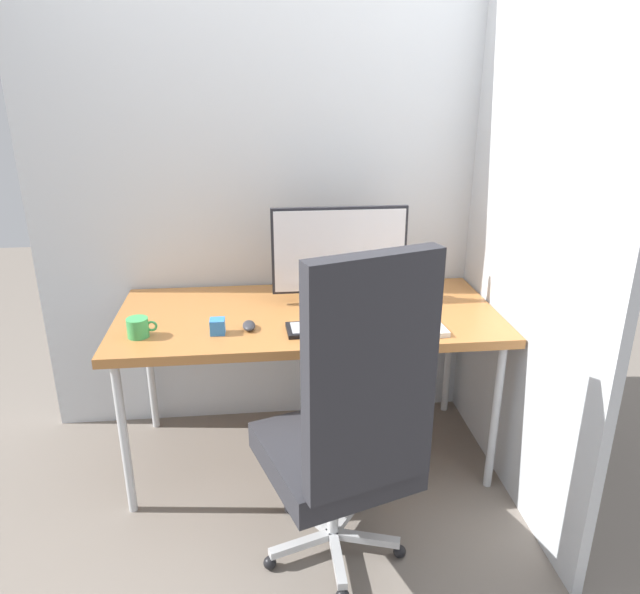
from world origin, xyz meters
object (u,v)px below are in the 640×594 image
at_px(mouse, 249,326).
at_px(notebook, 428,326).
at_px(office_chair, 349,427).
at_px(pen_holder, 426,289).
at_px(desk_clamp_accessory, 218,326).
at_px(monitor, 339,253).
at_px(keyboard, 341,327).
at_px(coffee_mug, 138,328).

height_order(mouse, notebook, mouse).
xyz_separation_m(office_chair, pen_holder, (0.50, 0.85, 0.18)).
bearing_deg(notebook, mouse, 170.81).
height_order(office_chair, notebook, office_chair).
height_order(pen_holder, desk_clamp_accessory, pen_holder).
relative_size(office_chair, pen_holder, 7.45).
height_order(monitor, keyboard, monitor).
xyz_separation_m(office_chair, keyboard, (0.05, 0.53, 0.14)).
distance_m(mouse, pen_holder, 0.88).
xyz_separation_m(office_chair, coffee_mug, (-0.78, 0.55, 0.17)).
height_order(mouse, pen_holder, pen_holder).
bearing_deg(mouse, keyboard, -8.90).
bearing_deg(notebook, coffee_mug, 174.10).
bearing_deg(desk_clamp_accessory, office_chair, -49.58).
distance_m(keyboard, desk_clamp_accessory, 0.51).
height_order(office_chair, mouse, office_chair).
height_order(office_chair, monitor, office_chair).
bearing_deg(mouse, coffee_mug, -178.84).
bearing_deg(desk_clamp_accessory, monitor, 28.88).
height_order(mouse, coffee_mug, coffee_mug).
xyz_separation_m(keyboard, mouse, (-0.38, 0.04, 0.01)).
bearing_deg(office_chair, monitor, 84.60).
bearing_deg(mouse, office_chair, -62.21).
distance_m(monitor, keyboard, 0.39).
relative_size(keyboard, pen_holder, 2.70).
xyz_separation_m(pen_holder, coffee_mug, (-1.28, -0.31, -0.01)).
relative_size(office_chair, desk_clamp_accessory, 20.20).
bearing_deg(coffee_mug, notebook, -1.86).
height_order(mouse, desk_clamp_accessory, desk_clamp_accessory).
bearing_deg(mouse, pen_holder, 15.94).
xyz_separation_m(pen_holder, notebook, (-0.09, -0.35, -0.04)).
bearing_deg(pen_holder, mouse, -161.55).
bearing_deg(notebook, keyboard, 172.14).
bearing_deg(desk_clamp_accessory, mouse, 13.60).
relative_size(notebook, coffee_mug, 1.80).
height_order(monitor, notebook, monitor).
relative_size(monitor, pen_holder, 3.59).
relative_size(office_chair, notebook, 5.82).
distance_m(keyboard, notebook, 0.36).
relative_size(pen_holder, coffee_mug, 1.41).
xyz_separation_m(mouse, notebook, (0.75, -0.07, -0.00)).
height_order(office_chair, pen_holder, office_chair).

